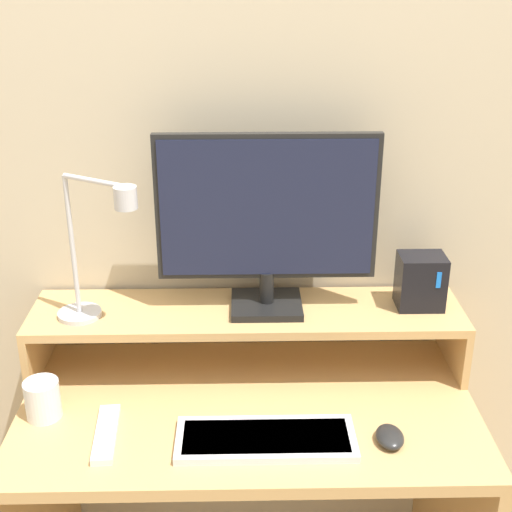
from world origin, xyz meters
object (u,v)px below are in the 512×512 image
desk_lamp (96,253)px  remote_control (106,434)px  keyboard (266,439)px  mug (43,399)px  mouse (390,437)px  monitor (267,217)px  router_dock (421,281)px

desk_lamp → remote_control: (0.03, -0.22, -0.34)m
keyboard → remote_control: bearing=175.5°
mug → keyboard: bearing=-11.9°
mouse → remote_control: mouse is taller
keyboard → mouse: bearing=-0.9°
monitor → mug: 0.67m
keyboard → remote_control: size_ratio=1.96×
monitor → mouse: 0.58m
mug → desk_lamp: bearing=49.5°
monitor → keyboard: (-0.01, -0.32, -0.40)m
keyboard → mug: size_ratio=4.24×
remote_control → router_dock: bearing=21.4°
desk_lamp → mouse: desk_lamp is taller
mug → router_dock: bearing=13.4°
keyboard → router_dock: bearing=39.1°
monitor → desk_lamp: bearing=-169.9°
desk_lamp → router_dock: desk_lamp is taller
router_dock → desk_lamp: bearing=-174.8°
router_dock → mug: (-0.91, -0.22, -0.19)m
mug → remote_control: bearing=-27.0°
monitor → remote_control: (-0.37, -0.30, -0.40)m
desk_lamp → mug: desk_lamp is taller
router_dock → mug: bearing=-166.6°
monitor → desk_lamp: monitor is taller
mouse → remote_control: size_ratio=0.43×
desk_lamp → router_dock: size_ratio=2.65×
desk_lamp → mouse: (0.66, -0.26, -0.34)m
router_dock → mouse: bearing=-110.8°
monitor → desk_lamp: 0.41m
monitor → router_dock: (0.39, 0.00, -0.17)m
monitor → remote_control: size_ratio=2.64×
router_dock → keyboard: size_ratio=0.35×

